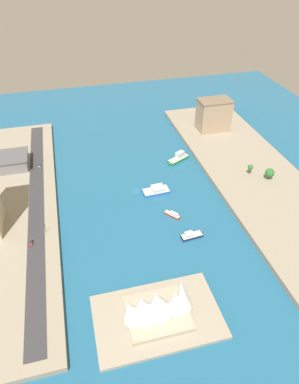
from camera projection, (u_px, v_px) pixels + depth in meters
The scene contains 15 objects.
ground_plane at pixel (136, 190), 251.83m from camera, with size 440.00×440.00×0.00m, color #23668E.
quay_west at pixel (250, 171), 268.99m from camera, with size 70.00×240.00×3.57m, color #9E937F.
quay_east at pixel (4, 208), 232.49m from camera, with size 70.00×240.00×3.57m, color #9E937F.
peninsula_point at pixel (157, 317), 168.41m from camera, with size 62.19×38.84×2.00m, color #A89E89.
road_strip at pixel (36, 201), 235.65m from camera, with size 10.22×228.00×0.15m, color #38383D.
patrol_launch_navy at pixel (191, 235), 212.40m from camera, with size 15.16×6.12×4.20m.
tugboat_red at pixel (172, 214), 228.36m from camera, with size 9.62×11.30×3.54m.
ferry_green_doubledeck at pixel (179, 158), 282.41m from camera, with size 21.20×14.67×7.82m.
catamaran_blue at pixel (156, 190), 248.65m from camera, with size 21.09×10.27×4.84m.
apartment_midrise_tan at pixel (214, 115), 312.55m from camera, with size 29.48×19.43×28.56m.
pickup_red at pixel (31, 242), 203.64m from camera, with size 1.94×5.00×1.52m.
sedan_silver at pixel (39, 165), 269.98m from camera, with size 2.16×4.48×1.60m.
traffic_light_waterfront at pixel (45, 227), 208.98m from camera, with size 0.36×0.36×6.50m.
opera_landmark at pixel (156, 305), 162.20m from camera, with size 37.59×25.54×24.93m.
park_tree_cluster at pixel (266, 172), 254.43m from camera, with size 16.33×15.09×8.95m.
Camera 1 is at (40.44, 196.40, 152.68)m, focal length 31.94 mm.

